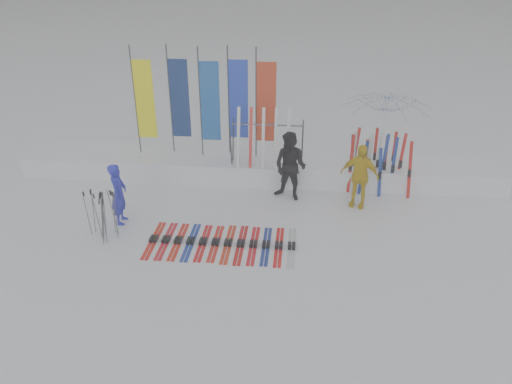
# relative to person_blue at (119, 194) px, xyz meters

# --- Properties ---
(ground) EXTENTS (120.00, 120.00, 0.00)m
(ground) POSITION_rel_person_blue_xyz_m (3.20, -1.58, -0.79)
(ground) COLOR white
(ground) RESTS_ON ground
(snow_bank) EXTENTS (14.00, 1.60, 0.60)m
(snow_bank) POSITION_rel_person_blue_xyz_m (3.20, 3.02, -0.49)
(snow_bank) COLOR white
(snow_bank) RESTS_ON ground
(person_blue) EXTENTS (0.43, 0.61, 1.59)m
(person_blue) POSITION_rel_person_blue_xyz_m (0.00, 0.00, 0.00)
(person_blue) COLOR #2126C3
(person_blue) RESTS_ON ground
(person_black) EXTENTS (1.13, 1.03, 1.90)m
(person_black) POSITION_rel_person_blue_xyz_m (4.17, 1.70, 0.16)
(person_black) COLOR black
(person_black) RESTS_ON ground
(person_yellow) EXTENTS (1.10, 0.72, 1.74)m
(person_yellow) POSITION_rel_person_blue_xyz_m (5.98, 1.45, 0.08)
(person_yellow) COLOR #DEB90E
(person_yellow) RESTS_ON ground
(tent_canopy) EXTENTS (3.19, 3.23, 2.45)m
(tent_canopy) POSITION_rel_person_blue_xyz_m (6.85, 3.84, 0.43)
(tent_canopy) COLOR white
(tent_canopy) RESTS_ON ground
(ski_row) EXTENTS (3.44, 1.69, 0.07)m
(ski_row) POSITION_rel_person_blue_xyz_m (2.68, -0.79, -0.76)
(ski_row) COLOR red
(ski_row) RESTS_ON ground
(pole_cluster) EXTENTS (0.75, 0.59, 1.26)m
(pole_cluster) POSITION_rel_person_blue_xyz_m (-0.13, -0.76, -0.19)
(pole_cluster) COLOR #595B60
(pole_cluster) RESTS_ON ground
(feather_flags) EXTENTS (4.10, 0.31, 3.20)m
(feather_flags) POSITION_rel_person_blue_xyz_m (1.67, 3.21, 1.45)
(feather_flags) COLOR #383A3F
(feather_flags) RESTS_ON ground
(ski_rack) EXTENTS (2.04, 0.80, 1.23)m
(ski_rack) POSITION_rel_person_blue_xyz_m (3.47, 2.62, 0.59)
(ski_rack) COLOR #383A3F
(ski_rack) RESTS_ON ground
(upright_skis) EXTENTS (1.65, 1.21, 1.70)m
(upright_skis) POSITION_rel_person_blue_xyz_m (6.52, 2.56, 0.01)
(upright_skis) COLOR navy
(upright_skis) RESTS_ON ground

